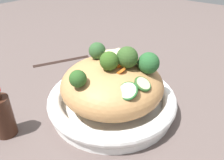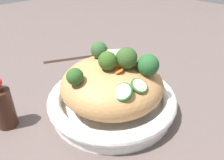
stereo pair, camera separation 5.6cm
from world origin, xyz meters
name	(u,v)px [view 1 (the left image)]	position (x,y,z in m)	size (l,w,h in m)	color
ground_plane	(112,108)	(0.00, 0.00, 0.00)	(3.00, 3.00, 0.00)	#574946
serving_bowl	(112,100)	(0.00, 0.00, 0.03)	(0.34, 0.34, 0.05)	white
noodle_heap	(112,84)	(0.00, 0.00, 0.08)	(0.26, 0.26, 0.12)	#B4814D
broccoli_florets	(119,61)	(0.00, -0.02, 0.15)	(0.20, 0.19, 0.08)	#9FBF79
carrot_coins	(119,65)	(0.01, -0.02, 0.14)	(0.09, 0.08, 0.03)	orange
zucchini_slices	(134,78)	(-0.01, -0.07, 0.13)	(0.13, 0.10, 0.05)	beige
chicken_chunks	(114,56)	(0.04, 0.02, 0.14)	(0.08, 0.05, 0.03)	beige
soy_sauce_bottle	(2,115)	(-0.23, 0.13, 0.05)	(0.05, 0.05, 0.13)	#381E14
chopsticks_pair	(62,61)	(0.10, 0.33, 0.00)	(0.20, 0.11, 0.01)	black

